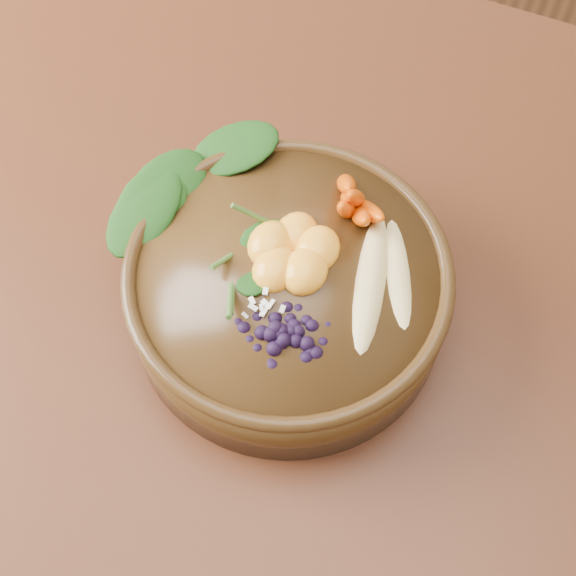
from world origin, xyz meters
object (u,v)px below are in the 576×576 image
object	(u,v)px
kale_heap	(246,196)
mandarin_cluster	(293,245)
stoneware_bowl	(288,293)
banana_halves	(386,269)
dining_table	(304,290)
carrot_cluster	(358,178)
blueberry_pile	(283,323)

from	to	relation	value
kale_heap	mandarin_cluster	bearing A→B (deg)	-25.41
stoneware_bowl	banana_halves	distance (m)	0.11
stoneware_bowl	mandarin_cluster	distance (m)	0.06
dining_table	mandarin_cluster	world-z (taller)	mandarin_cluster
kale_heap	carrot_cluster	world-z (taller)	carrot_cluster
blueberry_pile	kale_heap	bearing A→B (deg)	128.17
stoneware_bowl	blueberry_pile	world-z (taller)	blueberry_pile
carrot_cluster	banana_halves	size ratio (longest dim) A/B	0.48
stoneware_bowl	banana_halves	world-z (taller)	banana_halves
dining_table	blueberry_pile	world-z (taller)	blueberry_pile
stoneware_bowl	dining_table	bearing A→B (deg)	99.74
stoneware_bowl	mandarin_cluster	xyz separation A→B (m)	(-0.00, 0.02, 0.06)
carrot_cluster	blueberry_pile	bearing A→B (deg)	-109.55
stoneware_bowl	banana_halves	bearing A→B (deg)	19.11
mandarin_cluster	banana_halves	bearing A→B (deg)	6.62
carrot_cluster	banana_halves	world-z (taller)	carrot_cluster
kale_heap	carrot_cluster	size ratio (longest dim) A/B	2.38
kale_heap	stoneware_bowl	bearing A→B (deg)	-36.76
dining_table	carrot_cluster	size ratio (longest dim) A/B	18.42
kale_heap	banana_halves	xyz separation A→B (m)	(0.15, -0.02, -0.01)
dining_table	banana_halves	distance (m)	0.22
carrot_cluster	dining_table	bearing A→B (deg)	-172.69
blueberry_pile	mandarin_cluster	bearing A→B (deg)	107.11
mandarin_cluster	dining_table	bearing A→B (deg)	99.65
carrot_cluster	kale_heap	bearing A→B (deg)	-169.49
stoneware_bowl	mandarin_cluster	world-z (taller)	mandarin_cluster
dining_table	banana_halves	xyz separation A→B (m)	(0.10, -0.05, 0.19)
banana_halves	stoneware_bowl	bearing A→B (deg)	-177.26
kale_heap	blueberry_pile	world-z (taller)	kale_heap
kale_heap	dining_table	bearing A→B (deg)	29.45
dining_table	stoneware_bowl	xyz separation A→B (m)	(0.01, -0.08, 0.14)
stoneware_bowl	kale_heap	world-z (taller)	kale_heap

